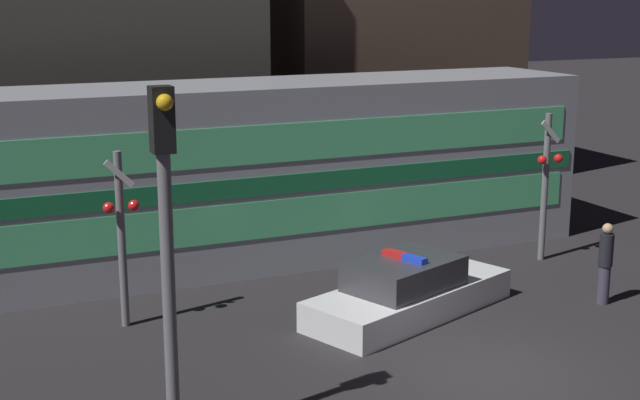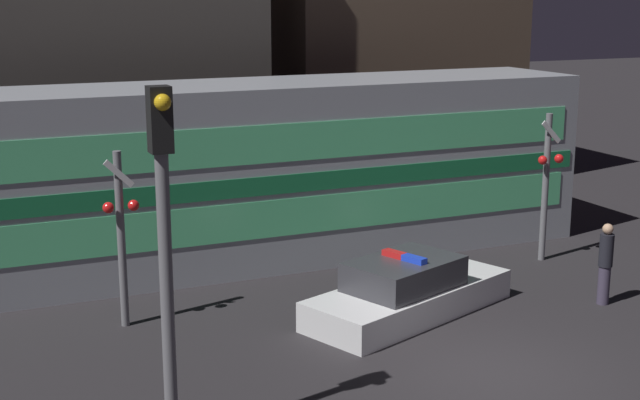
# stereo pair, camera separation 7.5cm
# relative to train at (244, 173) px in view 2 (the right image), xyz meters

# --- Properties ---
(ground_plane) EXTENTS (120.00, 120.00, 0.00)m
(ground_plane) POSITION_rel_train_xyz_m (1.60, -8.10, -2.18)
(ground_plane) COLOR #262326
(train) EXTENTS (17.47, 3.17, 4.36)m
(train) POSITION_rel_train_xyz_m (0.00, 0.00, 0.00)
(train) COLOR #999EA5
(train) RESTS_ON ground_plane
(police_car) EXTENTS (5.05, 3.30, 1.32)m
(police_car) POSITION_rel_train_xyz_m (1.75, -5.02, -1.70)
(police_car) COLOR silver
(police_car) RESTS_ON ground_plane
(pedestrian) EXTENTS (0.30, 0.30, 1.76)m
(pedestrian) POSITION_rel_train_xyz_m (5.87, -6.14, -1.28)
(pedestrian) COLOR #3F384C
(pedestrian) RESTS_ON ground_plane
(crossing_signal_near) EXTENTS (0.70, 0.33, 3.64)m
(crossing_signal_near) POSITION_rel_train_xyz_m (6.70, -3.01, -0.20)
(crossing_signal_near) COLOR slate
(crossing_signal_near) RESTS_ON ground_plane
(crossing_signal_far) EXTENTS (0.70, 0.33, 3.52)m
(crossing_signal_far) POSITION_rel_train_xyz_m (-3.68, -3.33, -0.26)
(crossing_signal_far) COLOR slate
(crossing_signal_far) RESTS_ON ground_plane
(traffic_light_corner) EXTENTS (0.30, 0.46, 5.24)m
(traffic_light_corner) POSITION_rel_train_xyz_m (-4.07, -8.44, 0.97)
(traffic_light_corner) COLOR slate
(traffic_light_corner) RESTS_ON ground_plane
(building_left) EXTENTS (7.94, 5.63, 9.82)m
(building_left) POSITION_rel_train_xyz_m (-1.77, 6.66, 2.73)
(building_left) COLOR #47423D
(building_left) RESTS_ON ground_plane
(building_center) EXTENTS (8.18, 4.68, 9.16)m
(building_center) POSITION_rel_train_xyz_m (7.68, 6.95, 2.40)
(building_center) COLOR brown
(building_center) RESTS_ON ground_plane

